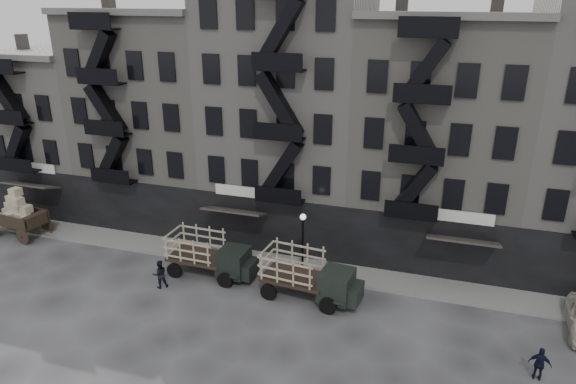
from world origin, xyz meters
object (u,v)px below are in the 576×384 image
(pedestrian_mid, at_px, (160,274))
(policeman, at_px, (540,364))
(wagon, at_px, (16,209))
(stake_truck_east, at_px, (308,273))
(stake_truck_west, at_px, (209,252))

(pedestrian_mid, distance_m, policeman, 20.32)
(wagon, xyz_separation_m, stake_truck_east, (22.00, -1.75, -0.34))
(stake_truck_west, relative_size, pedestrian_mid, 3.16)
(stake_truck_west, bearing_deg, pedestrian_mid, -132.23)
(stake_truck_east, bearing_deg, stake_truck_west, 179.71)
(wagon, relative_size, pedestrian_mid, 2.46)
(stake_truck_west, distance_m, stake_truck_east, 6.48)
(wagon, distance_m, stake_truck_east, 22.08)
(wagon, relative_size, stake_truck_east, 0.74)
(stake_truck_east, relative_size, policeman, 3.52)
(wagon, distance_m, stake_truck_west, 15.60)
(wagon, bearing_deg, pedestrian_mid, -6.02)
(wagon, distance_m, policeman, 34.04)
(wagon, xyz_separation_m, pedestrian_mid, (13.40, -3.29, -1.08))
(stake_truck_east, bearing_deg, pedestrian_mid, -164.09)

